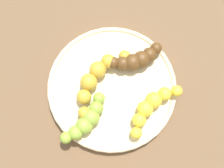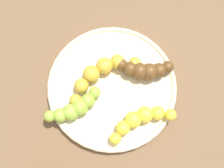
% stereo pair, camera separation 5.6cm
% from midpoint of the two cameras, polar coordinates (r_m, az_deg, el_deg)
% --- Properties ---
extents(ground_plane, '(2.40, 2.40, 0.00)m').
position_cam_midpoint_polar(ground_plane, '(0.60, 2.64, -1.45)').
color(ground_plane, brown).
extents(fruit_bowl, '(0.27, 0.27, 0.02)m').
position_cam_midpoint_polar(fruit_bowl, '(0.58, 2.69, -1.17)').
color(fruit_bowl, beige).
rests_on(fruit_bowl, ground_plane).
extents(banana_spotted, '(0.13, 0.12, 0.04)m').
position_cam_midpoint_polar(banana_spotted, '(0.57, 0.33, 1.78)').
color(banana_spotted, gold).
rests_on(banana_spotted, fruit_bowl).
extents(banana_green, '(0.09, 0.10, 0.03)m').
position_cam_midpoint_polar(banana_green, '(0.55, -4.91, -5.50)').
color(banana_green, '#8CAD38').
rests_on(banana_green, fruit_bowl).
extents(banana_yellow, '(0.09, 0.12, 0.03)m').
position_cam_midpoint_polar(banana_yellow, '(0.55, 8.69, -7.82)').
color(banana_yellow, yellow).
rests_on(banana_yellow, fruit_bowl).
extents(banana_overripe, '(0.05, 0.12, 0.04)m').
position_cam_midpoint_polar(banana_overripe, '(0.57, 9.43, 2.35)').
color(banana_overripe, '#593819').
rests_on(banana_overripe, fruit_bowl).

